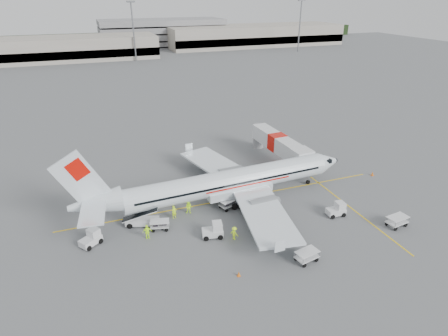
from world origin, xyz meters
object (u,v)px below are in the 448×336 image
(aircraft, at_px, (231,167))
(tug_aft, at_px, (90,238))
(jet_bridge, at_px, (277,148))
(belt_loader, at_px, (142,215))
(tug_mid, at_px, (213,230))
(tug_fore, at_px, (336,209))

(aircraft, height_order, tug_aft, aircraft)
(jet_bridge, xyz_separation_m, tug_aft, (-29.88, -13.44, -1.33))
(belt_loader, xyz_separation_m, tug_mid, (7.08, -5.24, -0.47))
(jet_bridge, bearing_deg, aircraft, -143.85)
(belt_loader, height_order, tug_aft, belt_loader)
(tug_aft, bearing_deg, tug_mid, -49.90)
(aircraft, relative_size, jet_bridge, 2.16)
(jet_bridge, bearing_deg, tug_fore, -96.32)
(tug_mid, bearing_deg, jet_bridge, 56.61)
(tug_mid, bearing_deg, belt_loader, 155.38)
(tug_fore, bearing_deg, tug_aft, 175.02)
(jet_bridge, xyz_separation_m, tug_fore, (-0.96, -17.70, -1.35))
(jet_bridge, relative_size, belt_loader, 3.31)
(tug_fore, relative_size, tug_mid, 0.96)
(aircraft, distance_m, tug_aft, 18.69)
(belt_loader, bearing_deg, tug_fore, 3.03)
(jet_bridge, distance_m, belt_loader, 26.49)
(belt_loader, height_order, tug_mid, belt_loader)
(belt_loader, xyz_separation_m, tug_aft, (-5.99, -2.03, -0.49))
(jet_bridge, height_order, tug_mid, jet_bridge)
(tug_fore, height_order, tug_aft, tug_aft)
(aircraft, height_order, jet_bridge, aircraft)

